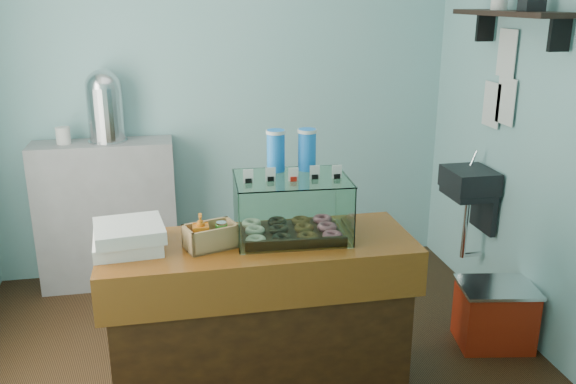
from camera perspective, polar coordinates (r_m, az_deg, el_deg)
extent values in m
plane|color=black|center=(3.78, -3.15, -15.89)|extent=(3.50, 3.50, 0.00)
cube|color=#84C0C0|center=(4.68, -6.13, 9.21)|extent=(3.50, 0.04, 2.80)
cube|color=#84C0C0|center=(1.81, 2.99, -4.84)|extent=(3.50, 0.04, 2.80)
cube|color=#84C0C0|center=(3.86, 23.28, 6.01)|extent=(0.04, 3.00, 2.80)
cube|color=black|center=(4.34, 16.63, 1.10)|extent=(0.30, 0.35, 0.15)
cube|color=black|center=(4.46, 17.88, -1.28)|extent=(0.04, 0.30, 0.35)
cylinder|color=silver|center=(4.43, 16.98, 3.00)|extent=(0.02, 0.02, 0.12)
cylinder|color=silver|center=(4.45, 16.23, -3.22)|extent=(0.04, 0.04, 0.45)
cube|color=black|center=(3.97, 20.11, 15.43)|extent=(0.25, 1.00, 0.03)
cube|color=black|center=(3.67, 24.07, 13.30)|extent=(0.12, 0.03, 0.18)
cube|color=black|center=(4.35, 17.98, 14.44)|extent=(0.12, 0.03, 0.18)
cube|color=silver|center=(4.21, 19.71, 7.99)|extent=(0.01, 0.21, 0.30)
cube|color=silver|center=(4.36, 18.51, 7.76)|extent=(0.01, 0.21, 0.30)
cube|color=silver|center=(4.22, 19.79, 12.13)|extent=(0.01, 0.21, 0.30)
cube|color=#45230D|center=(3.34, -2.64, -12.24)|extent=(1.50, 0.56, 0.84)
cube|color=#4A2409|center=(3.14, -2.76, -5.13)|extent=(1.60, 0.60, 0.06)
cube|color=#4A2409|center=(2.94, -1.89, -9.37)|extent=(1.60, 0.04, 0.18)
cube|color=gray|center=(4.72, -16.51, -2.03)|extent=(1.00, 0.32, 1.10)
cube|color=#301D0E|center=(3.20, 0.32, -3.93)|extent=(0.53, 0.39, 0.02)
torus|color=silver|center=(3.05, -2.99, -4.50)|extent=(0.10, 0.10, 0.03)
torus|color=black|center=(3.07, -0.54, -4.37)|extent=(0.10, 0.10, 0.03)
torus|color=brown|center=(3.08, 1.87, -4.23)|extent=(0.10, 0.10, 0.03)
torus|color=#D16282|center=(3.11, 4.25, -4.09)|extent=(0.10, 0.10, 0.03)
torus|color=silver|center=(3.16, -3.20, -3.66)|extent=(0.10, 0.10, 0.03)
torus|color=black|center=(3.18, -0.85, -3.54)|extent=(0.10, 0.10, 0.03)
torus|color=brown|center=(3.20, 1.48, -3.41)|extent=(0.10, 0.10, 0.03)
torus|color=#D16282|center=(3.22, 3.78, -3.28)|extent=(0.10, 0.10, 0.03)
torus|color=silver|center=(3.28, -3.40, -2.89)|extent=(0.10, 0.10, 0.03)
torus|color=black|center=(3.29, -1.13, -2.77)|extent=(0.10, 0.10, 0.03)
torus|color=brown|center=(3.31, 1.12, -2.65)|extent=(0.10, 0.10, 0.03)
torus|color=#D16282|center=(3.33, 3.35, -2.54)|extent=(0.10, 0.10, 0.03)
cube|color=white|center=(2.95, 0.93, -2.79)|extent=(0.57, 0.03, 0.31)
cube|color=white|center=(3.34, -0.21, -0.31)|extent=(0.57, 0.03, 0.31)
cube|color=white|center=(3.12, -4.86, -1.72)|extent=(0.03, 0.41, 0.31)
cube|color=white|center=(3.20, 5.38, -1.22)|extent=(0.03, 0.41, 0.31)
cube|color=white|center=(3.10, 0.33, 1.30)|extent=(0.60, 0.46, 0.01)
cube|color=silver|center=(3.01, -3.76, 1.54)|extent=(0.05, 0.01, 0.07)
cube|color=black|center=(3.02, -3.75, 1.12)|extent=(0.03, 0.02, 0.02)
cube|color=silver|center=(3.02, -1.63, 1.63)|extent=(0.05, 0.01, 0.07)
cube|color=black|center=(3.03, -1.63, 1.21)|extent=(0.03, 0.02, 0.02)
cube|color=silver|center=(3.04, 0.47, 1.72)|extent=(0.05, 0.01, 0.07)
cube|color=red|center=(3.05, 0.47, 1.30)|extent=(0.03, 0.02, 0.02)
cube|color=silver|center=(3.06, 2.56, 1.80)|extent=(0.05, 0.01, 0.07)
cube|color=black|center=(3.06, 2.55, 1.39)|extent=(0.03, 0.02, 0.02)
cube|color=silver|center=(3.08, 4.61, 1.88)|extent=(0.05, 0.01, 0.07)
cube|color=black|center=(3.09, 4.60, 1.47)|extent=(0.03, 0.02, 0.02)
cylinder|color=blue|center=(3.19, -1.15, 3.89)|extent=(0.09, 0.09, 0.22)
cylinder|color=silver|center=(3.17, -1.16, 5.65)|extent=(0.10, 0.10, 0.02)
cylinder|color=blue|center=(3.21, 1.79, 3.99)|extent=(0.09, 0.09, 0.22)
cylinder|color=silver|center=(3.19, 1.81, 5.74)|extent=(0.10, 0.10, 0.02)
cube|color=#A98454|center=(3.08, -7.21, -5.06)|extent=(0.28, 0.22, 0.01)
cube|color=#A98454|center=(3.00, -6.75, -4.55)|extent=(0.24, 0.09, 0.12)
cube|color=#A98454|center=(3.11, -7.73, -3.71)|extent=(0.24, 0.09, 0.12)
cube|color=#A98454|center=(3.02, -9.32, -4.52)|extent=(0.06, 0.15, 0.12)
cube|color=#A98454|center=(3.10, -5.23, -3.74)|extent=(0.06, 0.15, 0.12)
imported|color=orange|center=(3.02, -8.15, -3.61)|extent=(0.10, 0.10, 0.17)
cylinder|color=#328A25|center=(3.08, -6.22, -3.89)|extent=(0.06, 0.06, 0.10)
cylinder|color=silver|center=(3.06, -6.25, -2.93)|extent=(0.05, 0.05, 0.01)
cube|color=silver|center=(3.13, -14.75, -4.59)|extent=(0.35, 0.35, 0.07)
cube|color=silver|center=(3.10, -14.66, -3.52)|extent=(0.37, 0.37, 0.07)
cylinder|color=silver|center=(4.58, -16.49, 4.63)|extent=(0.28, 0.28, 0.01)
cylinder|color=silver|center=(4.54, -16.70, 7.01)|extent=(0.25, 0.25, 0.38)
sphere|color=silver|center=(4.52, -16.92, 9.37)|extent=(0.25, 0.25, 0.25)
cube|color=#AC230D|center=(4.09, 18.75, -10.95)|extent=(0.49, 0.40, 0.38)
cube|color=silver|center=(4.00, 19.04, -8.41)|extent=(0.51, 0.42, 0.02)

